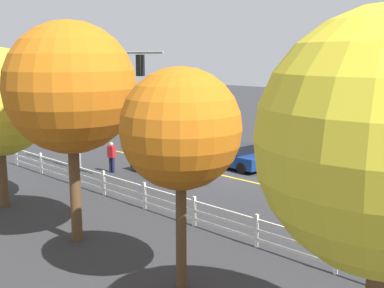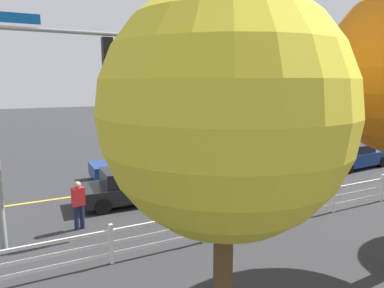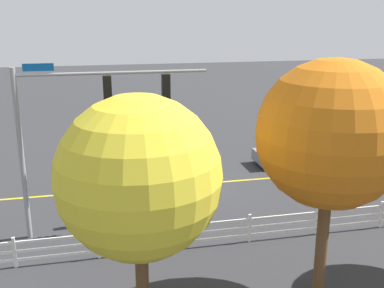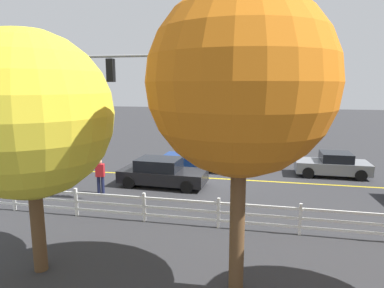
{
  "view_description": "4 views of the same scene",
  "coord_description": "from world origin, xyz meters",
  "px_view_note": "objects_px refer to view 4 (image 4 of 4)",
  "views": [
    {
      "loc": [
        -16.4,
        18.94,
        6.35
      ],
      "look_at": [
        -0.47,
        2.64,
        2.1
      ],
      "focal_mm": 44.85,
      "sensor_mm": 36.0,
      "label": 1
    },
    {
      "loc": [
        6.46,
        15.77,
        4.98
      ],
      "look_at": [
        -0.58,
        2.13,
        2.3
      ],
      "focal_mm": 33.29,
      "sensor_mm": 36.0,
      "label": 2
    },
    {
      "loc": [
        4.17,
        21.92,
        8.61
      ],
      "look_at": [
        -0.11,
        2.75,
        3.01
      ],
      "focal_mm": 42.79,
      "sensor_mm": 36.0,
      "label": 3
    },
    {
      "loc": [
        -2.98,
        18.28,
        5.23
      ],
      "look_at": [
        0.49,
        1.56,
        2.22
      ],
      "focal_mm": 31.39,
      "sensor_mm": 36.0,
      "label": 4
    }
  ],
  "objects_px": {
    "car_1": "(162,173)",
    "car_2": "(332,165)",
    "tree_3": "(241,83)",
    "pedestrian": "(100,175)",
    "tree_1": "(29,116)",
    "car_3": "(199,159)"
  },
  "relations": [
    {
      "from": "car_1",
      "to": "car_3",
      "type": "xyz_separation_m",
      "value": [
        -1.3,
        -3.79,
        -0.04
      ]
    },
    {
      "from": "pedestrian",
      "to": "car_3",
      "type": "bearing_deg",
      "value": -44.73
    },
    {
      "from": "car_1",
      "to": "tree_3",
      "type": "distance_m",
      "value": 10.68
    },
    {
      "from": "car_3",
      "to": "tree_3",
      "type": "bearing_deg",
      "value": 106.19
    },
    {
      "from": "pedestrian",
      "to": "tree_1",
      "type": "height_order",
      "value": "tree_1"
    },
    {
      "from": "car_1",
      "to": "tree_1",
      "type": "height_order",
      "value": "tree_1"
    },
    {
      "from": "tree_3",
      "to": "pedestrian",
      "type": "bearing_deg",
      "value": -43.34
    },
    {
      "from": "car_2",
      "to": "pedestrian",
      "type": "xyz_separation_m",
      "value": [
        11.72,
        5.74,
        0.27
      ]
    },
    {
      "from": "car_3",
      "to": "pedestrian",
      "type": "xyz_separation_m",
      "value": [
        3.87,
        5.62,
        0.26
      ]
    },
    {
      "from": "car_1",
      "to": "pedestrian",
      "type": "distance_m",
      "value": 3.16
    },
    {
      "from": "car_1",
      "to": "car_3",
      "type": "relative_size",
      "value": 1.02
    },
    {
      "from": "car_2",
      "to": "tree_3",
      "type": "xyz_separation_m",
      "value": [
        4.64,
        12.42,
        4.62
      ]
    },
    {
      "from": "car_2",
      "to": "tree_3",
      "type": "height_order",
      "value": "tree_3"
    },
    {
      "from": "car_1",
      "to": "car_2",
      "type": "xyz_separation_m",
      "value": [
        -9.16,
        -3.9,
        -0.04
      ]
    },
    {
      "from": "car_3",
      "to": "pedestrian",
      "type": "relative_size",
      "value": 2.66
    },
    {
      "from": "pedestrian",
      "to": "car_2",
      "type": "bearing_deg",
      "value": -74.14
    },
    {
      "from": "car_2",
      "to": "tree_1",
      "type": "height_order",
      "value": "tree_1"
    },
    {
      "from": "pedestrian",
      "to": "tree_1",
      "type": "bearing_deg",
      "value": -177.43
    },
    {
      "from": "car_2",
      "to": "tree_3",
      "type": "relative_size",
      "value": 0.55
    },
    {
      "from": "car_2",
      "to": "tree_1",
      "type": "xyz_separation_m",
      "value": [
        10.19,
        12.47,
        3.78
      ]
    },
    {
      "from": "tree_3",
      "to": "tree_1",
      "type": "bearing_deg",
      "value": 0.51
    },
    {
      "from": "car_2",
      "to": "car_3",
      "type": "relative_size",
      "value": 0.91
    }
  ]
}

